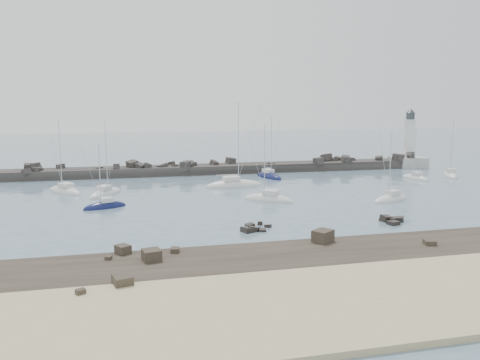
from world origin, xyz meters
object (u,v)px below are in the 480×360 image
(sailboat_3, at_px, (106,194))
(sailboat_2, at_px, (105,207))
(lighthouse, at_px, (408,154))
(sailboat_8, at_px, (415,178))
(sailboat_4, at_px, (234,186))
(sailboat_5, at_px, (268,200))
(sailboat_6, at_px, (269,177))
(sailboat_7, at_px, (391,200))
(sailboat_1, at_px, (65,192))
(sailboat_10, at_px, (450,176))

(sailboat_3, bearing_deg, sailboat_2, -87.93)
(lighthouse, height_order, sailboat_8, lighthouse)
(sailboat_4, bearing_deg, sailboat_5, -79.89)
(sailboat_6, bearing_deg, sailboat_3, -159.90)
(sailboat_6, xyz_separation_m, sailboat_7, (11.66, -27.13, -0.00))
(sailboat_6, bearing_deg, sailboat_4, -136.81)
(sailboat_1, height_order, sailboat_6, sailboat_1)
(sailboat_3, distance_m, sailboat_10, 69.39)
(sailboat_6, bearing_deg, sailboat_5, -107.02)
(sailboat_4, xyz_separation_m, sailboat_6, (9.39, 8.82, -0.00))
(sailboat_1, bearing_deg, sailboat_3, -28.13)
(sailboat_8, bearing_deg, sailboat_3, -177.24)
(sailboat_3, relative_size, sailboat_6, 0.98)
(lighthouse, relative_size, sailboat_5, 1.12)
(sailboat_1, height_order, sailboat_7, sailboat_1)
(sailboat_8, bearing_deg, sailboat_10, 8.42)
(sailboat_1, xyz_separation_m, sailboat_8, (67.01, -0.79, -0.00))
(sailboat_10, bearing_deg, sailboat_6, 168.73)
(sailboat_8, bearing_deg, sailboat_5, -158.48)
(sailboat_3, bearing_deg, sailboat_1, 151.87)
(sailboat_10, bearing_deg, sailboat_5, -161.05)
(lighthouse, distance_m, sailboat_7, 44.79)
(sailboat_2, height_order, sailboat_5, sailboat_5)
(sailboat_4, bearing_deg, sailboat_10, 1.69)
(sailboat_7, bearing_deg, sailboat_8, 47.98)
(sailboat_1, xyz_separation_m, sailboat_6, (38.83, 8.00, 0.01))
(sailboat_2, height_order, sailboat_3, sailboat_3)
(sailboat_3, distance_m, sailboat_7, 46.25)
(sailboat_3, bearing_deg, sailboat_6, 20.10)
(sailboat_1, distance_m, sailboat_8, 67.01)
(sailboat_1, bearing_deg, sailboat_6, 11.64)
(lighthouse, xyz_separation_m, sailboat_4, (-47.27, -17.88, -2.94))
(sailboat_10, bearing_deg, sailboat_7, -142.51)
(lighthouse, xyz_separation_m, sailboat_7, (-26.22, -36.19, -2.95))
(sailboat_4, height_order, sailboat_7, sailboat_4)
(sailboat_3, bearing_deg, sailboat_8, 2.76)
(sailboat_2, xyz_separation_m, sailboat_3, (-0.38, 10.45, -0.00))
(sailboat_1, height_order, sailboat_10, sailboat_1)
(sailboat_3, xyz_separation_m, sailboat_5, (25.01, -10.94, 0.01))
(sailboat_5, bearing_deg, sailboat_3, 156.38)
(sailboat_4, bearing_deg, sailboat_6, 43.19)
(sailboat_3, height_order, sailboat_8, sailboat_3)
(sailboat_6, xyz_separation_m, sailboat_8, (28.18, -8.79, -0.01))
(sailboat_5, bearing_deg, sailboat_4, 100.11)
(lighthouse, bearing_deg, sailboat_8, -118.52)
(sailboat_1, distance_m, sailboat_5, 35.10)
(sailboat_1, xyz_separation_m, sailboat_10, (76.16, 0.57, 0.01))
(sailboat_1, relative_size, sailboat_3, 1.04)
(sailboat_4, xyz_separation_m, sailboat_7, (21.05, -18.31, -0.00))
(lighthouse, relative_size, sailboat_2, 1.43)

